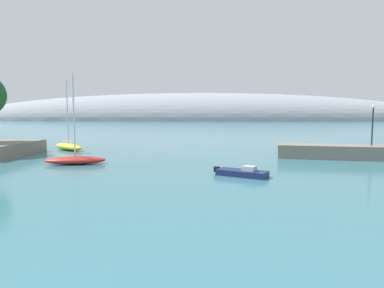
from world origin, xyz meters
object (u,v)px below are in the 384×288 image
(sailboat_yellow_mid_mooring, at_px, (69,146))
(sailboat_red_outer_mooring, at_px, (75,159))
(motorboat_navy_foreground, at_px, (242,173))
(harbor_lamp_post, at_px, (373,121))

(sailboat_yellow_mid_mooring, bearing_deg, sailboat_red_outer_mooring, -21.16)
(sailboat_red_outer_mooring, distance_m, motorboat_navy_foreground, 17.83)
(motorboat_navy_foreground, bearing_deg, sailboat_red_outer_mooring, -171.76)
(sailboat_yellow_mid_mooring, distance_m, harbor_lamp_post, 40.37)
(sailboat_yellow_mid_mooring, relative_size, motorboat_navy_foreground, 2.13)
(sailboat_yellow_mid_mooring, height_order, motorboat_navy_foreground, sailboat_yellow_mid_mooring)
(harbor_lamp_post, bearing_deg, sailboat_yellow_mid_mooring, 169.32)
(motorboat_navy_foreground, bearing_deg, harbor_lamp_post, 62.55)
(sailboat_yellow_mid_mooring, bearing_deg, harbor_lamp_post, 31.95)
(sailboat_yellow_mid_mooring, bearing_deg, motorboat_navy_foreground, 3.62)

